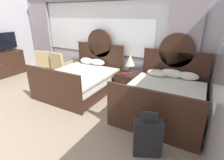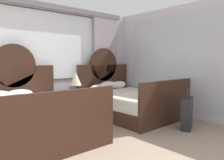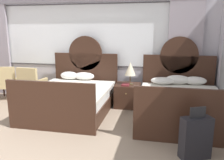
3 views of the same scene
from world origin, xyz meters
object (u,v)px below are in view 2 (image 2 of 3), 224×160
object	(u,v)px
table_lamp_on_nightstand	(76,79)
suitcase_on_floor	(187,113)
bed_near_window	(34,118)
nightstand_between_beds	(74,107)
bed_near_mirror	(129,102)
book_on_nightstand	(75,95)

from	to	relation	value
table_lamp_on_nightstand	suitcase_on_floor	distance (m)	2.55
bed_near_window	nightstand_between_beds	world-z (taller)	bed_near_window
bed_near_mirror	suitcase_on_floor	xyz separation A→B (m)	(0.10, -1.53, -0.03)
bed_near_window	book_on_nightstand	xyz separation A→B (m)	(1.16, 0.50, 0.23)
bed_near_window	nightstand_between_beds	size ratio (longest dim) A/B	3.48
suitcase_on_floor	bed_near_window	bearing A→B (deg)	148.72
bed_near_window	suitcase_on_floor	xyz separation A→B (m)	(2.50, -1.52, -0.02)
book_on_nightstand	nightstand_between_beds	bearing A→B (deg)	72.02
nightstand_between_beds	book_on_nightstand	world-z (taller)	book_on_nightstand
bed_near_mirror	nightstand_between_beds	xyz separation A→B (m)	(-1.20, 0.61, -0.07)
bed_near_window	suitcase_on_floor	distance (m)	2.92
bed_near_mirror	nightstand_between_beds	size ratio (longest dim) A/B	3.48
bed_near_window	book_on_nightstand	size ratio (longest dim) A/B	8.34
table_lamp_on_nightstand	book_on_nightstand	world-z (taller)	table_lamp_on_nightstand
bed_near_window	table_lamp_on_nightstand	distance (m)	1.52
table_lamp_on_nightstand	nightstand_between_beds	bearing A→B (deg)	178.73
bed_near_window	table_lamp_on_nightstand	world-z (taller)	bed_near_window
bed_near_window	suitcase_on_floor	bearing A→B (deg)	-31.28
bed_near_mirror	bed_near_window	bearing A→B (deg)	-179.75
table_lamp_on_nightstand	suitcase_on_floor	bearing A→B (deg)	-59.82
table_lamp_on_nightstand	bed_near_window	bearing A→B (deg)	-153.57
table_lamp_on_nightstand	suitcase_on_floor	world-z (taller)	table_lamp_on_nightstand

